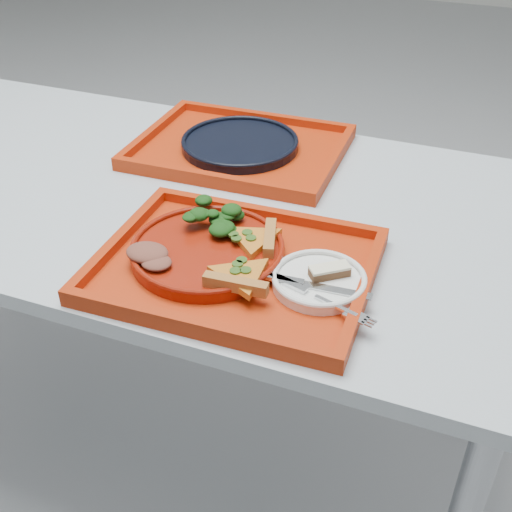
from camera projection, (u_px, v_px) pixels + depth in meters
name	position (u px, v px, depth m)	size (l,w,h in m)	color
ground	(175.00, 428.00, 1.75)	(10.00, 10.00, 0.00)	#989BA1
table	(152.00, 217.00, 1.36)	(1.60, 0.80, 0.75)	silver
tray_main	(235.00, 269.00, 1.07)	(0.45, 0.35, 0.01)	#A72708
tray_far	(240.00, 150.00, 1.44)	(0.45, 0.35, 0.01)	#A72708
dinner_plate	(208.00, 252.00, 1.09)	(0.26, 0.26, 0.02)	maroon
side_plate	(319.00, 282.00, 1.02)	(0.15, 0.15, 0.01)	white
navy_plate	(240.00, 145.00, 1.43)	(0.26, 0.26, 0.02)	black
pizza_slice_a	(242.00, 274.00, 1.00)	(0.12, 0.10, 0.02)	gold
pizza_slice_b	(254.00, 237.00, 1.09)	(0.11, 0.10, 0.02)	gold
salad_heap	(212.00, 212.00, 1.13)	(0.10, 0.09, 0.05)	black
meat_portion	(147.00, 253.00, 1.05)	(0.07, 0.06, 0.02)	brown
dessert_bar	(330.00, 271.00, 1.02)	(0.07, 0.06, 0.02)	#512C1B
knife	(313.00, 285.00, 1.00)	(0.18, 0.02, 0.01)	silver
fork	(314.00, 295.00, 0.98)	(0.18, 0.02, 0.01)	silver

